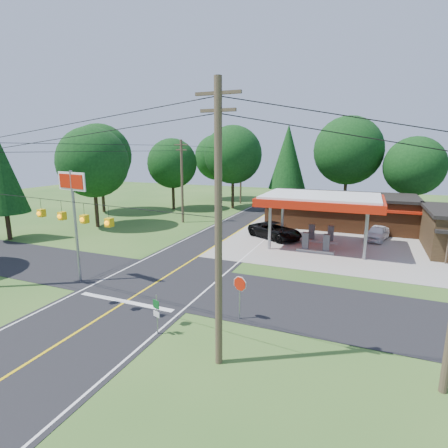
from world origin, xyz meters
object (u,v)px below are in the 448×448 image
at_px(suv_car, 275,231).
at_px(gas_canopy, 321,201).
at_px(sedan_car, 377,233).
at_px(big_stop_sign, 73,199).
at_px(octagonal_stop_sign, 240,287).

bearing_deg(suv_car, gas_canopy, -78.68).
bearing_deg(sedan_car, big_stop_sign, -119.80).
height_order(suv_car, big_stop_sign, big_stop_sign).
distance_m(gas_canopy, suv_car, 5.87).
xyz_separation_m(suv_car, big_stop_sign, (-9.50, -16.51, 4.89)).
relative_size(big_stop_sign, octagonal_stop_sign, 3.11).
relative_size(gas_canopy, sedan_car, 2.49).
xyz_separation_m(gas_canopy, sedan_car, (5.07, 4.71, -3.54)).
bearing_deg(gas_canopy, suv_car, 161.57).
relative_size(suv_car, octagonal_stop_sign, 2.40).
distance_m(suv_car, octagonal_stop_sign, 17.72).
relative_size(gas_canopy, suv_car, 1.82).
bearing_deg(gas_canopy, octagonal_stop_sign, -97.12).
bearing_deg(big_stop_sign, gas_canopy, 46.99).
height_order(sedan_car, octagonal_stop_sign, octagonal_stop_sign).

